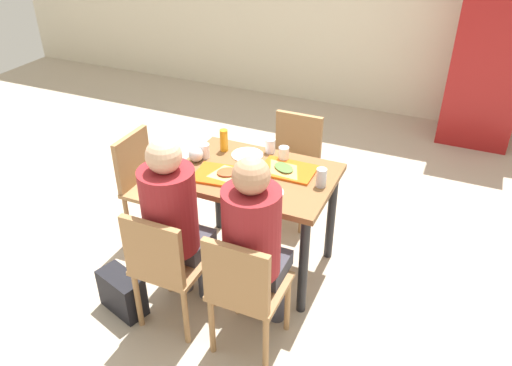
{
  "coord_description": "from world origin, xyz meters",
  "views": [
    {
      "loc": [
        1.16,
        -2.62,
        2.46
      ],
      "look_at": [
        0.0,
        0.0,
        0.69
      ],
      "focal_mm": 35.58,
      "sensor_mm": 36.0,
      "label": 1
    }
  ],
  "objects_px": {
    "plastic_cup_a": "(270,146)",
    "paper_plate_center": "(247,155)",
    "chair_near_right": "(244,288)",
    "foil_bundle": "(196,155)",
    "handbag": "(122,293)",
    "drink_fridge": "(492,51)",
    "pizza_slice_b": "(284,168)",
    "plastic_cup_b": "(239,190)",
    "chair_far_side": "(294,159)",
    "tray_red_far": "(288,170)",
    "paper_plate_near_edge": "(266,193)",
    "condiment_bottle": "(224,140)",
    "tray_red_near": "(223,175)",
    "soda_can": "(321,178)",
    "chair_left_end": "(146,180)",
    "main_table": "(256,189)",
    "person_in_red": "(174,216)",
    "chair_near_left": "(165,263)",
    "pizza_slice_a": "(228,173)",
    "plastic_cup_c": "(204,151)",
    "plastic_cup_d": "(284,154)",
    "person_in_brown_jacket": "(254,238)"
  },
  "relations": [
    {
      "from": "plastic_cup_a",
      "to": "paper_plate_center",
      "type": "bearing_deg",
      "value": -139.9
    },
    {
      "from": "chair_near_right",
      "to": "foil_bundle",
      "type": "relative_size",
      "value": 8.51
    },
    {
      "from": "handbag",
      "to": "drink_fridge",
      "type": "distance_m",
      "value": 4.16
    },
    {
      "from": "pizza_slice_b",
      "to": "plastic_cup_b",
      "type": "height_order",
      "value": "plastic_cup_b"
    },
    {
      "from": "chair_far_side",
      "to": "plastic_cup_a",
      "type": "height_order",
      "value": "plastic_cup_a"
    },
    {
      "from": "plastic_cup_a",
      "to": "tray_red_far",
      "type": "bearing_deg",
      "value": -43.97
    },
    {
      "from": "paper_plate_near_edge",
      "to": "condiment_bottle",
      "type": "xyz_separation_m",
      "value": [
        -0.49,
        0.4,
        0.08
      ]
    },
    {
      "from": "tray_red_near",
      "to": "soda_can",
      "type": "relative_size",
      "value": 2.95
    },
    {
      "from": "chair_near_right",
      "to": "tray_red_far",
      "type": "height_order",
      "value": "chair_near_right"
    },
    {
      "from": "chair_far_side",
      "to": "chair_left_end",
      "type": "distance_m",
      "value": 1.17
    },
    {
      "from": "paper_plate_center",
      "to": "condiment_bottle",
      "type": "xyz_separation_m",
      "value": [
        -0.18,
        0.0,
        0.08
      ]
    },
    {
      "from": "pizza_slice_b",
      "to": "main_table",
      "type": "bearing_deg",
      "value": -150.0
    },
    {
      "from": "person_in_red",
      "to": "paper_plate_near_edge",
      "type": "distance_m",
      "value": 0.58
    },
    {
      "from": "chair_near_left",
      "to": "person_in_red",
      "type": "height_order",
      "value": "person_in_red"
    },
    {
      "from": "plastic_cup_b",
      "to": "soda_can",
      "type": "height_order",
      "value": "soda_can"
    },
    {
      "from": "tray_red_near",
      "to": "pizza_slice_a",
      "type": "xyz_separation_m",
      "value": [
        0.03,
        0.02,
        0.02
      ]
    },
    {
      "from": "chair_near_right",
      "to": "plastic_cup_c",
      "type": "bearing_deg",
      "value": 129.93
    },
    {
      "from": "tray_red_near",
      "to": "chair_near_right",
      "type": "bearing_deg",
      "value": -54.73
    },
    {
      "from": "foil_bundle",
      "to": "handbag",
      "type": "height_order",
      "value": "foil_bundle"
    },
    {
      "from": "person_in_red",
      "to": "tray_red_far",
      "type": "height_order",
      "value": "person_in_red"
    },
    {
      "from": "tray_red_far",
      "to": "handbag",
      "type": "bearing_deg",
      "value": -132.17
    },
    {
      "from": "tray_red_near",
      "to": "plastic_cup_a",
      "type": "distance_m",
      "value": 0.46
    },
    {
      "from": "plastic_cup_a",
      "to": "handbag",
      "type": "distance_m",
      "value": 1.39
    },
    {
      "from": "handbag",
      "to": "plastic_cup_d",
      "type": "bearing_deg",
      "value": 54.5
    },
    {
      "from": "person_in_brown_jacket",
      "to": "tray_red_far",
      "type": "xyz_separation_m",
      "value": [
        -0.08,
        0.71,
        0.03
      ]
    },
    {
      "from": "chair_far_side",
      "to": "plastic_cup_c",
      "type": "distance_m",
      "value": 0.87
    },
    {
      "from": "chair_near_left",
      "to": "chair_far_side",
      "type": "xyz_separation_m",
      "value": [
        0.26,
        1.49,
        0.0
      ]
    },
    {
      "from": "chair_near_left",
      "to": "condiment_bottle",
      "type": "relative_size",
      "value": 5.32
    },
    {
      "from": "chair_far_side",
      "to": "tray_red_far",
      "type": "distance_m",
      "value": 0.72
    },
    {
      "from": "main_table",
      "to": "plastic_cup_d",
      "type": "distance_m",
      "value": 0.31
    },
    {
      "from": "paper_plate_near_edge",
      "to": "soda_can",
      "type": "relative_size",
      "value": 1.8
    },
    {
      "from": "paper_plate_center",
      "to": "foil_bundle",
      "type": "distance_m",
      "value": 0.36
    },
    {
      "from": "tray_red_near",
      "to": "drink_fridge",
      "type": "distance_m",
      "value": 3.32
    },
    {
      "from": "chair_near_left",
      "to": "person_in_red",
      "type": "relative_size",
      "value": 0.67
    },
    {
      "from": "chair_near_right",
      "to": "chair_far_side",
      "type": "distance_m",
      "value": 1.51
    },
    {
      "from": "chair_far_side",
      "to": "handbag",
      "type": "distance_m",
      "value": 1.66
    },
    {
      "from": "pizza_slice_b",
      "to": "handbag",
      "type": "relative_size",
      "value": 0.85
    },
    {
      "from": "chair_far_side",
      "to": "tray_red_near",
      "type": "distance_m",
      "value": 0.93
    },
    {
      "from": "tray_red_near",
      "to": "drink_fridge",
      "type": "relative_size",
      "value": 0.19
    },
    {
      "from": "main_table",
      "to": "tray_red_far",
      "type": "bearing_deg",
      "value": 31.02
    },
    {
      "from": "chair_near_right",
      "to": "tray_red_far",
      "type": "distance_m",
      "value": 0.9
    },
    {
      "from": "chair_left_end",
      "to": "tray_red_far",
      "type": "bearing_deg",
      "value": 5.74
    },
    {
      "from": "main_table",
      "to": "chair_near_left",
      "type": "xyz_separation_m",
      "value": [
        -0.26,
        -0.74,
        -0.15
      ]
    },
    {
      "from": "paper_plate_near_edge",
      "to": "person_in_red",
      "type": "bearing_deg",
      "value": -135.38
    },
    {
      "from": "person_in_brown_jacket",
      "to": "soda_can",
      "type": "relative_size",
      "value": 10.34
    },
    {
      "from": "drink_fridge",
      "to": "main_table",
      "type": "bearing_deg",
      "value": -114.39
    },
    {
      "from": "paper_plate_center",
      "to": "handbag",
      "type": "bearing_deg",
      "value": -115.27
    },
    {
      "from": "person_in_brown_jacket",
      "to": "chair_near_right",
      "type": "bearing_deg",
      "value": -90.0
    },
    {
      "from": "person_in_brown_jacket",
      "to": "pizza_slice_a",
      "type": "bearing_deg",
      "value": 129.63
    },
    {
      "from": "person_in_brown_jacket",
      "to": "pizza_slice_b",
      "type": "height_order",
      "value": "person_in_brown_jacket"
    }
  ]
}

